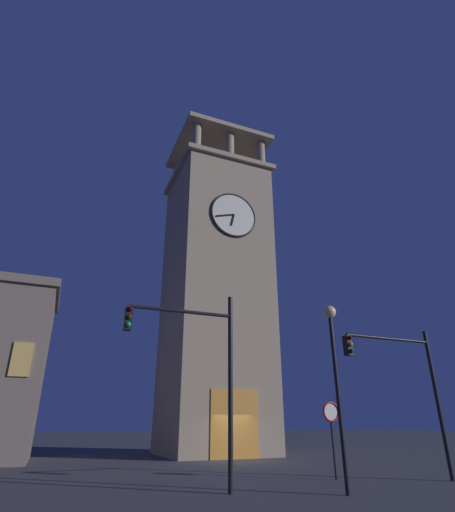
# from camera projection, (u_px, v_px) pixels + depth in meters

# --- Properties ---
(ground_plane) EXTENTS (200.00, 200.00, 0.00)m
(ground_plane) POSITION_uv_depth(u_px,v_px,m) (241.00, 461.00, 22.71)
(ground_plane) COLOR #424247
(clocktower) EXTENTS (7.66, 7.71, 27.59)m
(clocktower) POSITION_uv_depth(u_px,v_px,m) (216.00, 293.00, 31.36)
(clocktower) COLOR gray
(clocktower) RESTS_ON ground_plane
(traffic_signal_near) EXTENTS (3.76, 0.41, 6.22)m
(traffic_signal_near) POSITION_uv_depth(u_px,v_px,m) (199.00, 357.00, 13.27)
(traffic_signal_near) COLOR black
(traffic_signal_near) RESTS_ON ground_plane
(traffic_signal_mid) EXTENTS (4.32, 0.41, 5.61)m
(traffic_signal_mid) POSITION_uv_depth(u_px,v_px,m) (406.00, 374.00, 15.82)
(traffic_signal_mid) COLOR black
(traffic_signal_mid) RESTS_ON ground_plane
(street_lamp) EXTENTS (0.44, 0.44, 5.82)m
(street_lamp) POSITION_uv_depth(u_px,v_px,m) (334.00, 359.00, 13.41)
(street_lamp) COLOR black
(street_lamp) RESTS_ON ground_plane
(no_horn_sign) EXTENTS (0.78, 0.14, 2.81)m
(no_horn_sign) POSITION_uv_depth(u_px,v_px,m) (331.00, 418.00, 15.94)
(no_horn_sign) COLOR black
(no_horn_sign) RESTS_ON ground_plane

